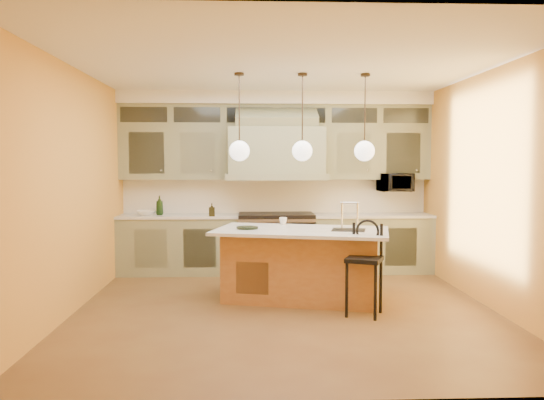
{
  "coord_description": "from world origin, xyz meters",
  "views": [
    {
      "loc": [
        -0.42,
        -6.3,
        1.77
      ],
      "look_at": [
        -0.13,
        0.7,
        1.28
      ],
      "focal_mm": 35.0,
      "sensor_mm": 36.0,
      "label": 1
    }
  ],
  "objects_px": {
    "kitchen_island": "(302,263)",
    "microwave": "(395,182)",
    "counter_stool": "(365,261)",
    "range": "(276,243)"
  },
  "relations": [
    {
      "from": "kitchen_island",
      "to": "microwave",
      "type": "bearing_deg",
      "value": 60.76
    },
    {
      "from": "range",
      "to": "microwave",
      "type": "xyz_separation_m",
      "value": [
        1.95,
        0.11,
        0.96
      ]
    },
    {
      "from": "kitchen_island",
      "to": "microwave",
      "type": "height_order",
      "value": "microwave"
    },
    {
      "from": "range",
      "to": "counter_stool",
      "type": "xyz_separation_m",
      "value": [
        0.91,
        -2.42,
        0.14
      ]
    },
    {
      "from": "counter_stool",
      "to": "microwave",
      "type": "height_order",
      "value": "microwave"
    },
    {
      "from": "kitchen_island",
      "to": "counter_stool",
      "type": "relative_size",
      "value": 2.17
    },
    {
      "from": "kitchen_island",
      "to": "counter_stool",
      "type": "xyz_separation_m",
      "value": [
        0.66,
        -0.72,
        0.15
      ]
    },
    {
      "from": "kitchen_island",
      "to": "microwave",
      "type": "relative_size",
      "value": 4.41
    },
    {
      "from": "kitchen_island",
      "to": "counter_stool",
      "type": "bearing_deg",
      "value": -33.54
    },
    {
      "from": "microwave",
      "to": "range",
      "type": "bearing_deg",
      "value": -176.88
    }
  ]
}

